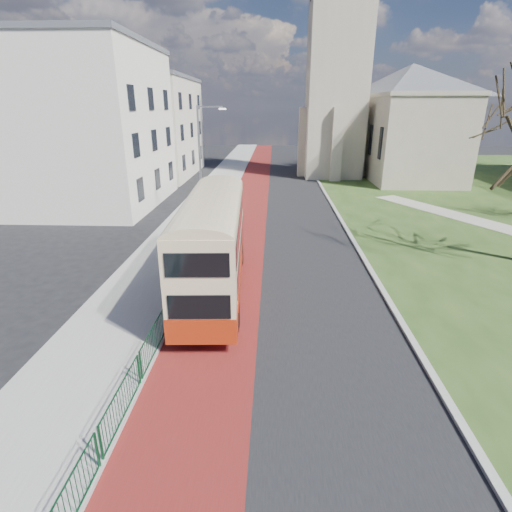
{
  "coord_description": "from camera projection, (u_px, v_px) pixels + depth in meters",
  "views": [
    {
      "loc": [
        1.0,
        -12.04,
        7.98
      ],
      "look_at": [
        0.3,
        3.95,
        2.0
      ],
      "focal_mm": 28.0,
      "sensor_mm": 36.0,
      "label": 1
    }
  ],
  "objects": [
    {
      "name": "ground",
      "position": [
        243.0,
        348.0,
        14.1
      ],
      "size": [
        160.0,
        160.0,
        0.0
      ],
      "primitive_type": "plane",
      "color": "black",
      "rests_on": "ground"
    },
    {
      "name": "road_carriageway",
      "position": [
        279.0,
        211.0,
        32.75
      ],
      "size": [
        9.0,
        120.0,
        0.01
      ],
      "primitive_type": "cube",
      "color": "black",
      "rests_on": "ground"
    },
    {
      "name": "bus_lane",
      "position": [
        246.0,
        210.0,
        32.87
      ],
      "size": [
        3.4,
        120.0,
        0.01
      ],
      "primitive_type": "cube",
      "color": "#591414",
      "rests_on": "ground"
    },
    {
      "name": "pavement_west",
      "position": [
        201.0,
        209.0,
        33.0
      ],
      "size": [
        4.0,
        120.0,
        0.12
      ],
      "primitive_type": "cube",
      "color": "gray",
      "rests_on": "ground"
    },
    {
      "name": "kerb_west",
      "position": [
        225.0,
        209.0,
        32.92
      ],
      "size": [
        0.25,
        120.0,
        0.13
      ],
      "primitive_type": "cube",
      "color": "#999993",
      "rests_on": "ground"
    },
    {
      "name": "kerb_east",
      "position": [
        332.0,
        205.0,
        34.42
      ],
      "size": [
        0.25,
        80.0,
        0.13
      ],
      "primitive_type": "cube",
      "color": "#999993",
      "rests_on": "ground"
    },
    {
      "name": "pedestrian_railing",
      "position": [
        183.0,
        285.0,
        17.77
      ],
      "size": [
        0.07,
        24.0,
        1.12
      ],
      "color": "#0E3E21",
      "rests_on": "ground"
    },
    {
      "name": "gothic_church",
      "position": [
        379.0,
        58.0,
        44.55
      ],
      "size": [
        16.38,
        18.0,
        40.0
      ],
      "color": "gray",
      "rests_on": "ground"
    },
    {
      "name": "street_block_near",
      "position": [
        93.0,
        126.0,
        32.99
      ],
      "size": [
        10.3,
        14.3,
        13.0
      ],
      "color": "silver",
      "rests_on": "ground"
    },
    {
      "name": "street_block_far",
      "position": [
        150.0,
        127.0,
        48.22
      ],
      "size": [
        10.3,
        16.3,
        11.5
      ],
      "color": "beige",
      "rests_on": "ground"
    },
    {
      "name": "streetlamp",
      "position": [
        202.0,
        156.0,
        29.52
      ],
      "size": [
        2.13,
        0.18,
        8.0
      ],
      "color": "gray",
      "rests_on": "pavement_west"
    },
    {
      "name": "bus",
      "position": [
        213.0,
        240.0,
        17.59
      ],
      "size": [
        2.96,
        10.5,
        4.34
      ],
      "rotation": [
        0.0,
        0.0,
        0.05
      ],
      "color": "maroon",
      "rests_on": "ground"
    }
  ]
}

